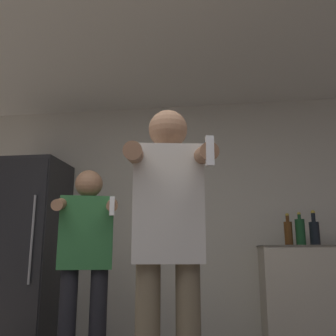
# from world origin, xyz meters

# --- Properties ---
(wall_back) EXTENTS (7.00, 0.06, 2.55)m
(wall_back) POSITION_xyz_m (0.00, 2.94, 1.27)
(wall_back) COLOR beige
(wall_back) RESTS_ON ground_plane
(ceiling_slab) EXTENTS (7.00, 3.43, 0.05)m
(ceiling_slab) POSITION_xyz_m (0.00, 1.46, 2.57)
(ceiling_slab) COLOR silver
(ceiling_slab) RESTS_ON wall_back
(refrigerator) EXTENTS (0.62, 0.69, 1.85)m
(refrigerator) POSITION_xyz_m (-1.38, 2.58, 0.93)
(refrigerator) COLOR #262628
(refrigerator) RESTS_ON ground_plane
(bottle_amber_bourbon) EXTENTS (0.09, 0.09, 0.33)m
(bottle_amber_bourbon) POSITION_xyz_m (1.47, 2.56, 1.08)
(bottle_amber_bourbon) COLOR black
(bottle_amber_bourbon) RESTS_ON counter
(bottle_red_label) EXTENTS (0.08, 0.08, 0.30)m
(bottle_red_label) POSITION_xyz_m (1.23, 2.56, 1.08)
(bottle_red_label) COLOR #563314
(bottle_red_label) RESTS_ON counter
(bottle_short_whiskey) EXTENTS (0.09, 0.09, 0.31)m
(bottle_short_whiskey) POSITION_xyz_m (1.34, 2.56, 1.09)
(bottle_short_whiskey) COLOR #194723
(bottle_short_whiskey) RESTS_ON counter
(person_woman_foreground) EXTENTS (0.51, 0.53, 1.68)m
(person_woman_foreground) POSITION_xyz_m (0.32, 0.83, 0.99)
(person_woman_foreground) COLOR #75664C
(person_woman_foreground) RESTS_ON ground_plane
(person_man_side) EXTENTS (0.56, 0.53, 1.56)m
(person_man_side) POSITION_xyz_m (-0.47, 1.76, 0.91)
(person_man_side) COLOR black
(person_man_side) RESTS_ON ground_plane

